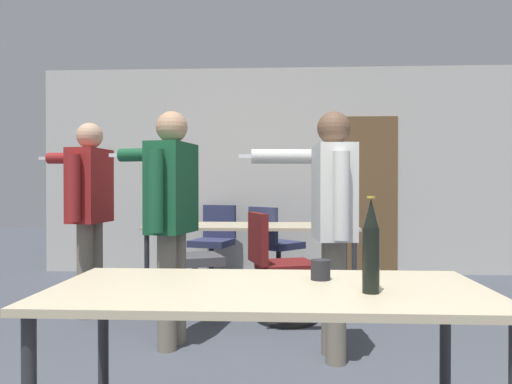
# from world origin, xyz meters

# --- Properties ---
(back_wall) EXTENTS (6.23, 0.12, 2.70)m
(back_wall) POSITION_xyz_m (0.03, 5.09, 1.34)
(back_wall) COLOR beige
(back_wall) RESTS_ON ground_plane
(conference_table_near) EXTENTS (1.72, 0.82, 0.74)m
(conference_table_near) POSITION_xyz_m (0.00, 0.48, 0.67)
(conference_table_near) COLOR #C6B793
(conference_table_near) RESTS_ON ground_plane
(conference_table_far) EXTENTS (2.14, 0.83, 0.74)m
(conference_table_far) POSITION_xyz_m (-0.26, 3.68, 0.68)
(conference_table_far) COLOR #C6B793
(conference_table_far) RESTS_ON ground_plane
(person_right_polo) EXTENTS (0.74, 0.73, 1.67)m
(person_right_polo) POSITION_xyz_m (-0.74, 2.01, 1.01)
(person_right_polo) COLOR slate
(person_right_polo) RESTS_ON ground_plane
(person_far_watching) EXTENTS (0.78, 0.63, 1.63)m
(person_far_watching) POSITION_xyz_m (0.38, 1.80, 0.98)
(person_far_watching) COLOR slate
(person_far_watching) RESTS_ON ground_plane
(person_left_plaid) EXTENTS (0.77, 0.70, 1.70)m
(person_left_plaid) POSITION_xyz_m (-1.65, 2.80, 1.02)
(person_left_plaid) COLOR slate
(person_left_plaid) RESTS_ON ground_plane
(office_chair_far_right) EXTENTS (0.63, 0.59, 0.92)m
(office_chair_far_right) POSITION_xyz_m (0.03, 2.70, 0.43)
(office_chair_far_right) COLOR black
(office_chair_far_right) RESTS_ON ground_plane
(office_chair_near_pushed) EXTENTS (0.68, 0.69, 0.90)m
(office_chair_near_pushed) POSITION_xyz_m (-0.04, 4.38, 0.41)
(office_chair_near_pushed) COLOR black
(office_chair_near_pushed) RESTS_ON ground_plane
(office_chair_far_left) EXTENTS (0.57, 0.62, 0.90)m
(office_chair_far_left) POSITION_xyz_m (-0.80, 4.71, 0.41)
(office_chair_far_left) COLOR black
(office_chair_far_left) RESTS_ON ground_plane
(office_chair_side_rolled) EXTENTS (0.65, 0.61, 0.93)m
(office_chair_side_rolled) POSITION_xyz_m (-0.81, 2.97, 0.44)
(office_chair_side_rolled) COLOR black
(office_chair_side_rolled) RESTS_ON ground_plane
(beer_bottle) EXTENTS (0.06, 0.06, 0.36)m
(beer_bottle) POSITION_xyz_m (0.39, 0.38, 0.91)
(beer_bottle) COLOR black
(beer_bottle) RESTS_ON conference_table_near
(drink_cup) EXTENTS (0.08, 0.08, 0.09)m
(drink_cup) POSITION_xyz_m (0.22, 0.63, 0.78)
(drink_cup) COLOR #232328
(drink_cup) RESTS_ON conference_table_near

